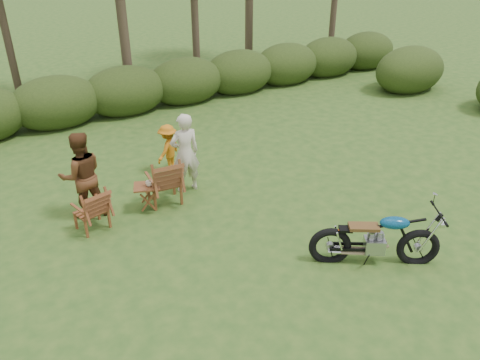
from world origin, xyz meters
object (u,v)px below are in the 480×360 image
side_table (148,198)px  adult_a (187,190)px  motorcycle (371,261)px  cup (149,183)px  lawn_chair_left (94,228)px  lawn_chair_right (166,202)px  adult_b (89,215)px  child (170,172)px

side_table → adult_a: bearing=17.9°
motorcycle → cup: bearing=159.1°
lawn_chair_left → adult_a: (2.11, 0.39, 0.00)m
lawn_chair_right → side_table: side_table is taller
side_table → adult_b: 1.19m
adult_b → motorcycle: bearing=136.6°
side_table → adult_b: (-1.07, 0.44, -0.27)m
lawn_chair_right → cup: (-0.36, -0.13, 0.58)m
lawn_chair_left → adult_b: (0.05, 0.51, 0.00)m
motorcycle → adult_a: size_ratio=1.18×
motorcycle → cup: size_ratio=15.43×
lawn_chair_right → lawn_chair_left: lawn_chair_right is taller
lawn_chair_left → side_table: 1.15m
lawn_chair_right → adult_b: (-1.46, 0.35, 0.00)m
side_table → child: size_ratio=0.47×
adult_b → lawn_chair_right: bearing=171.1°
lawn_chair_right → cup: bearing=25.9°
motorcycle → adult_b: adult_b is taller
adult_a → adult_b: adult_b is taller
side_table → adult_a: (0.99, 0.32, -0.27)m
adult_a → child: bearing=-88.6°
motorcycle → child: bearing=140.7°
lawn_chair_right → lawn_chair_left: bearing=12.6°
child → cup: bearing=19.1°
lawn_chair_left → child: size_ratio=0.75×
adult_b → adult_a: bearing=-178.7°
cup → child: size_ratio=0.11×
lawn_chair_left → cup: cup is taller
motorcycle → lawn_chair_right: bearing=154.1°
motorcycle → adult_a: bearing=145.2°
motorcycle → lawn_chair_left: (-3.60, 3.43, 0.00)m
lawn_chair_left → adult_a: 2.15m
motorcycle → lawn_chair_right: motorcycle is taller
lawn_chair_left → side_table: bearing=170.8°
side_table → adult_b: bearing=157.6°
lawn_chair_right → adult_a: adult_a is taller
adult_b → child: (2.10, 0.83, 0.00)m
lawn_chair_right → lawn_chair_left: (-1.51, -0.16, 0.00)m
side_table → lawn_chair_left: bearing=-176.3°
cup → adult_b: 1.33m
lawn_chair_right → adult_a: size_ratio=0.59×
child → adult_a: bearing=53.9°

